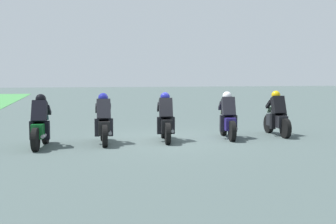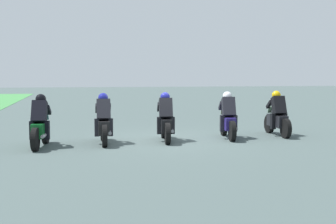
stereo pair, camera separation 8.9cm
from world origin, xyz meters
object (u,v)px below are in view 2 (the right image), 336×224
object	(u,v)px
rider_lane_d	(104,123)
rider_lane_e	(40,125)
rider_lane_c	(166,121)
rider_lane_a	(277,117)
rider_lane_b	(228,119)

from	to	relation	value
rider_lane_d	rider_lane_e	world-z (taller)	same
rider_lane_c	rider_lane_d	world-z (taller)	same
rider_lane_a	rider_lane_e	size ratio (longest dim) A/B	1.00
rider_lane_a	rider_lane_c	bearing A→B (deg)	99.15
rider_lane_b	rider_lane_d	size ratio (longest dim) A/B	1.00
rider_lane_a	rider_lane_e	world-z (taller)	same
rider_lane_b	rider_lane_e	size ratio (longest dim) A/B	1.00
rider_lane_d	rider_lane_e	xyz separation A→B (m)	(-0.34, 1.80, 0.00)
rider_lane_b	rider_lane_d	distance (m)	4.01
rider_lane_b	rider_lane_c	size ratio (longest dim) A/B	1.00
rider_lane_a	rider_lane_e	xyz separation A→B (m)	(-0.97, 7.65, 0.00)
rider_lane_a	rider_lane_b	xyz separation A→B (m)	(-0.32, 1.86, 0.00)
rider_lane_c	rider_lane_e	bearing A→B (deg)	103.49
rider_lane_b	rider_lane_c	world-z (taller)	same
rider_lane_a	rider_lane_c	world-z (taller)	same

